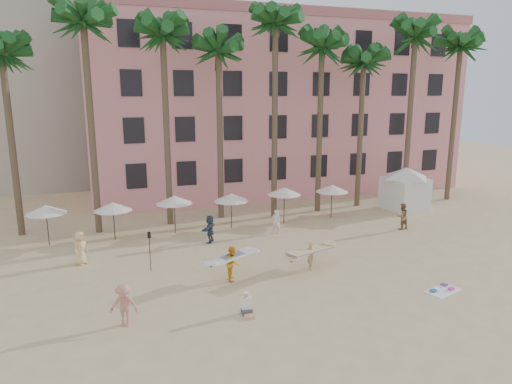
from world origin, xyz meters
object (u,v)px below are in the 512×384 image
Objects in this scene: carrier_yellow at (311,253)px; pink_hotel at (271,108)px; carrier_white at (233,262)px; cabana at (405,185)px.

pink_hotel is at bearing 75.10° from carrier_yellow.
carrier_white is at bearing -114.88° from pink_hotel.
carrier_white is at bearing 179.80° from carrier_yellow.
carrier_yellow is at bearing -0.20° from carrier_white.
cabana is at bearing 28.86° from carrier_white.
carrier_yellow is (-13.04, -9.64, -1.14)m from cabana.
pink_hotel is 6.94× the size of cabana.
carrier_yellow is 4.43m from carrier_white.
carrier_white is (-4.43, 0.02, 0.03)m from carrier_yellow.
pink_hotel is 15.78m from cabana.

